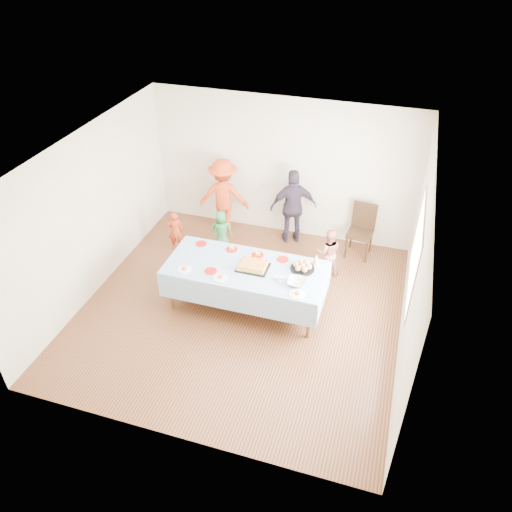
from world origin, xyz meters
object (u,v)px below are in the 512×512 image
at_px(party_table, 246,270).
at_px(adult_left, 224,196).
at_px(birthday_cake, 253,266).
at_px(dining_chair, 362,227).

height_order(party_table, adult_left, adult_left).
bearing_deg(birthday_cake, dining_chair, 55.02).
distance_m(dining_chair, adult_left, 2.69).
relative_size(party_table, adult_left, 1.66).
distance_m(party_table, dining_chair, 2.58).
bearing_deg(party_table, adult_left, 118.51).
bearing_deg(adult_left, party_table, 108.50).
bearing_deg(party_table, dining_chair, 53.11).
xyz_separation_m(party_table, birthday_cake, (0.11, 0.01, 0.10)).
xyz_separation_m(birthday_cake, adult_left, (-1.25, 2.09, -0.07)).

